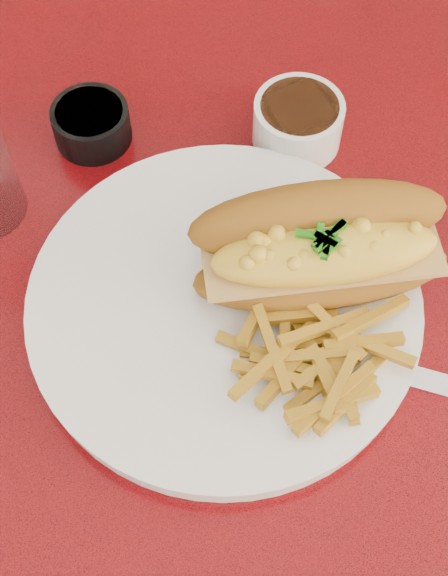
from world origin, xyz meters
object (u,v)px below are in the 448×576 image
(diner_table, at_px, (373,370))
(dinner_plate, at_px, (224,306))
(mac_hoagie, at_px, (321,247))
(booth_bench_far, at_px, (427,50))
(sauce_cup_left, at_px, (91,123))
(gravy_ramekin, at_px, (298,122))
(fork, at_px, (329,279))

(diner_table, height_order, dinner_plate, dinner_plate)
(diner_table, xyz_separation_m, mac_hoagie, (-0.07, -0.02, 0.22))
(booth_bench_far, height_order, sauce_cup_left, booth_bench_far)
(booth_bench_far, distance_m, mac_hoagie, 0.99)
(diner_table, bearing_deg, booth_bench_far, 90.00)
(gravy_ramekin, bearing_deg, dinner_plate, -94.07)
(diner_table, height_order, sauce_cup_left, sauce_cup_left)
(mac_hoagie, xyz_separation_m, fork, (0.01, -0.00, -0.04))
(booth_bench_far, relative_size, dinner_plate, 3.55)
(diner_table, height_order, mac_hoagie, mac_hoagie)
(fork, bearing_deg, sauce_cup_left, 73.36)
(diner_table, xyz_separation_m, booth_bench_far, (0.00, 0.81, -0.32))
(fork, distance_m, sauce_cup_left, 0.26)
(sauce_cup_left, bearing_deg, gravy_ramekin, 15.07)
(booth_bench_far, distance_m, dinner_plate, 1.01)
(dinner_plate, relative_size, mac_hoagie, 1.56)
(dinner_plate, xyz_separation_m, sauce_cup_left, (-0.16, 0.14, 0.01))
(diner_table, bearing_deg, fork, -159.34)
(mac_hoagie, distance_m, sauce_cup_left, 0.25)
(diner_table, relative_size, mac_hoagie, 5.67)
(fork, bearing_deg, diner_table, -62.78)
(mac_hoagie, bearing_deg, sauce_cup_left, 133.07)
(dinner_plate, bearing_deg, gravy_ramekin, 85.93)
(gravy_ramekin, xyz_separation_m, sauce_cup_left, (-0.18, -0.05, -0.00))
(booth_bench_far, height_order, gravy_ramekin, booth_bench_far)
(gravy_ramekin, bearing_deg, fork, -68.00)
(fork, xyz_separation_m, gravy_ramekin, (-0.06, 0.15, 0.00))
(dinner_plate, bearing_deg, fork, 28.94)
(fork, bearing_deg, mac_hoagie, 79.93)
(dinner_plate, height_order, fork, same)
(fork, relative_size, sauce_cup_left, 2.31)
(dinner_plate, height_order, mac_hoagie, mac_hoagie)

